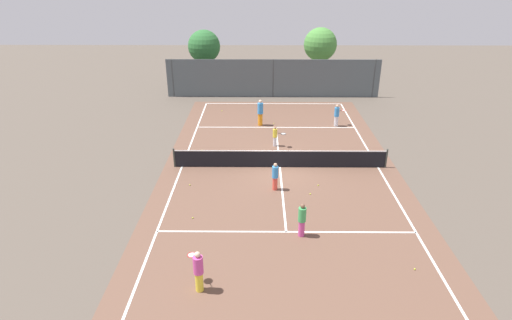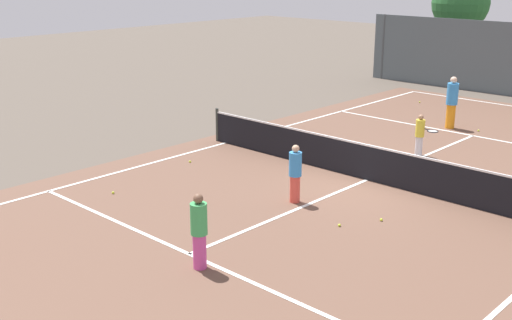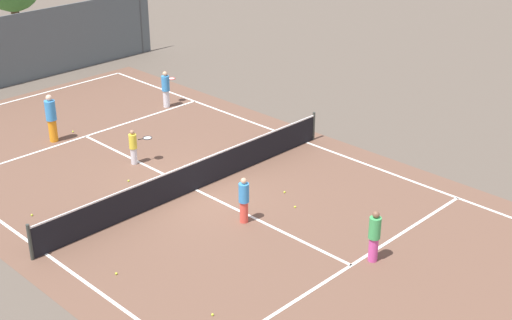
{
  "view_description": "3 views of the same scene",
  "coord_description": "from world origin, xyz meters",
  "px_view_note": "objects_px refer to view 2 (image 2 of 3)",
  "views": [
    {
      "loc": [
        -1.16,
        -21.55,
        10.3
      ],
      "look_at": [
        -1.33,
        -1.47,
        1.1
      ],
      "focal_mm": 29.88,
      "sensor_mm": 36.0,
      "label": 1
    },
    {
      "loc": [
        9.15,
        -14.16,
        5.67
      ],
      "look_at": [
        -0.95,
        -3.41,
        1.14
      ],
      "focal_mm": 45.23,
      "sensor_mm": 36.0,
      "label": 2
    },
    {
      "loc": [
        -13.55,
        -16.17,
        10.74
      ],
      "look_at": [
        0.94,
        -1.85,
        1.36
      ],
      "focal_mm": 50.67,
      "sensor_mm": 36.0,
      "label": 3
    }
  ],
  "objects_px": {
    "player_1": "(295,173)",
    "tennis_ball_8": "(339,225)",
    "player_3": "(199,231)",
    "tennis_ball_3": "(420,102)",
    "tennis_ball_0": "(372,155)",
    "tennis_ball_7": "(289,134)",
    "player_4": "(452,102)",
    "tennis_ball_1": "(381,220)",
    "tennis_ball_4": "(190,162)",
    "tennis_ball_6": "(478,131)",
    "tennis_ball_5": "(113,193)",
    "player_0": "(420,134)"
  },
  "relations": [
    {
      "from": "player_3",
      "to": "tennis_ball_5",
      "type": "relative_size",
      "value": 23.15
    },
    {
      "from": "player_1",
      "to": "tennis_ball_5",
      "type": "distance_m",
      "value": 4.71
    },
    {
      "from": "tennis_ball_1",
      "to": "tennis_ball_4",
      "type": "distance_m",
      "value": 6.6
    },
    {
      "from": "tennis_ball_1",
      "to": "tennis_ball_8",
      "type": "relative_size",
      "value": 1.0
    },
    {
      "from": "player_4",
      "to": "tennis_ball_4",
      "type": "height_order",
      "value": "player_4"
    },
    {
      "from": "tennis_ball_1",
      "to": "tennis_ball_7",
      "type": "bearing_deg",
      "value": 145.76
    },
    {
      "from": "tennis_ball_3",
      "to": "tennis_ball_7",
      "type": "height_order",
      "value": "same"
    },
    {
      "from": "player_4",
      "to": "tennis_ball_1",
      "type": "relative_size",
      "value": 28.03
    },
    {
      "from": "player_3",
      "to": "player_4",
      "type": "relative_size",
      "value": 0.83
    },
    {
      "from": "tennis_ball_5",
      "to": "tennis_ball_8",
      "type": "relative_size",
      "value": 1.0
    },
    {
      "from": "player_3",
      "to": "tennis_ball_4",
      "type": "distance_m",
      "value": 6.96
    },
    {
      "from": "tennis_ball_3",
      "to": "tennis_ball_8",
      "type": "height_order",
      "value": "same"
    },
    {
      "from": "tennis_ball_1",
      "to": "tennis_ball_3",
      "type": "xyz_separation_m",
      "value": [
        -5.94,
        12.22,
        0.0
      ]
    },
    {
      "from": "player_1",
      "to": "tennis_ball_0",
      "type": "height_order",
      "value": "player_1"
    },
    {
      "from": "player_1",
      "to": "player_4",
      "type": "relative_size",
      "value": 0.79
    },
    {
      "from": "player_1",
      "to": "tennis_ball_8",
      "type": "bearing_deg",
      "value": -16.33
    },
    {
      "from": "player_0",
      "to": "player_4",
      "type": "distance_m",
      "value": 3.93
    },
    {
      "from": "tennis_ball_3",
      "to": "player_4",
      "type": "bearing_deg",
      "value": -46.61
    },
    {
      "from": "tennis_ball_3",
      "to": "tennis_ball_7",
      "type": "xyz_separation_m",
      "value": [
        -0.6,
        -7.78,
        0.0
      ]
    },
    {
      "from": "player_4",
      "to": "tennis_ball_0",
      "type": "bearing_deg",
      "value": -91.06
    },
    {
      "from": "tennis_ball_6",
      "to": "tennis_ball_8",
      "type": "distance_m",
      "value": 10.35
    },
    {
      "from": "tennis_ball_3",
      "to": "tennis_ball_5",
      "type": "relative_size",
      "value": 1.0
    },
    {
      "from": "player_1",
      "to": "tennis_ball_1",
      "type": "height_order",
      "value": "player_1"
    },
    {
      "from": "tennis_ball_6",
      "to": "tennis_ball_8",
      "type": "bearing_deg",
      "value": -81.72
    },
    {
      "from": "tennis_ball_4",
      "to": "player_4",
      "type": "bearing_deg",
      "value": 68.27
    },
    {
      "from": "tennis_ball_0",
      "to": "tennis_ball_3",
      "type": "distance_m",
      "value": 8.46
    },
    {
      "from": "player_4",
      "to": "tennis_ball_5",
      "type": "relative_size",
      "value": 28.03
    },
    {
      "from": "tennis_ball_5",
      "to": "tennis_ball_8",
      "type": "height_order",
      "value": "same"
    },
    {
      "from": "tennis_ball_4",
      "to": "tennis_ball_8",
      "type": "distance_m",
      "value": 6.15
    },
    {
      "from": "tennis_ball_5",
      "to": "player_4",
      "type": "bearing_deg",
      "value": 76.09
    },
    {
      "from": "player_3",
      "to": "player_4",
      "type": "bearing_deg",
      "value": 97.18
    },
    {
      "from": "tennis_ball_3",
      "to": "tennis_ball_4",
      "type": "bearing_deg",
      "value": -93.07
    },
    {
      "from": "tennis_ball_5",
      "to": "tennis_ball_7",
      "type": "height_order",
      "value": "same"
    },
    {
      "from": "player_3",
      "to": "tennis_ball_8",
      "type": "xyz_separation_m",
      "value": [
        0.76,
        3.51,
        -0.75
      ]
    },
    {
      "from": "tennis_ball_1",
      "to": "player_4",
      "type": "bearing_deg",
      "value": 108.11
    },
    {
      "from": "tennis_ball_6",
      "to": "tennis_ball_5",
      "type": "bearing_deg",
      "value": -107.78
    },
    {
      "from": "player_1",
      "to": "tennis_ball_4",
      "type": "relative_size",
      "value": 22.17
    },
    {
      "from": "player_1",
      "to": "tennis_ball_4",
      "type": "distance_m",
      "value": 4.43
    },
    {
      "from": "tennis_ball_5",
      "to": "player_1",
      "type": "bearing_deg",
      "value": 36.05
    },
    {
      "from": "player_0",
      "to": "tennis_ball_6",
      "type": "height_order",
      "value": "player_0"
    },
    {
      "from": "player_3",
      "to": "tennis_ball_3",
      "type": "distance_m",
      "value": 17.31
    },
    {
      "from": "player_0",
      "to": "tennis_ball_6",
      "type": "xyz_separation_m",
      "value": [
        0.04,
        4.05,
        -0.63
      ]
    },
    {
      "from": "player_3",
      "to": "tennis_ball_6",
      "type": "bearing_deg",
      "value": 93.05
    },
    {
      "from": "player_1",
      "to": "tennis_ball_7",
      "type": "height_order",
      "value": "player_1"
    },
    {
      "from": "player_1",
      "to": "tennis_ball_1",
      "type": "bearing_deg",
      "value": 10.34
    },
    {
      "from": "tennis_ball_0",
      "to": "tennis_ball_7",
      "type": "bearing_deg",
      "value": 177.0
    },
    {
      "from": "player_4",
      "to": "tennis_ball_1",
      "type": "bearing_deg",
      "value": -71.89
    },
    {
      "from": "player_0",
      "to": "player_3",
      "type": "bearing_deg",
      "value": -85.47
    },
    {
      "from": "tennis_ball_0",
      "to": "tennis_ball_6",
      "type": "height_order",
      "value": "same"
    },
    {
      "from": "tennis_ball_1",
      "to": "tennis_ball_4",
      "type": "bearing_deg",
      "value": -179.84
    }
  ]
}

